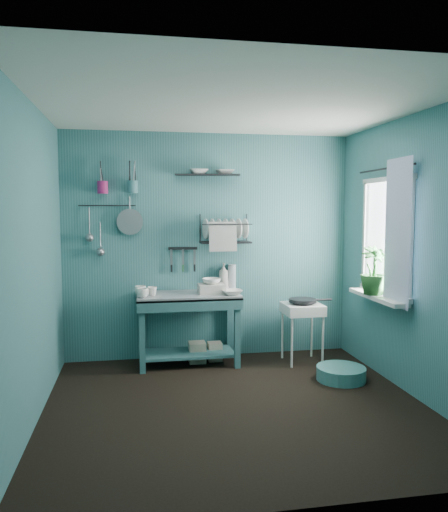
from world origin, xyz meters
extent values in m
plane|color=black|center=(0.00, 0.00, 0.00)|extent=(3.20, 3.20, 0.00)
plane|color=silver|center=(0.00, 0.00, 2.50)|extent=(3.20, 3.20, 0.00)
plane|color=#356B6D|center=(0.00, 1.50, 1.25)|extent=(3.20, 0.00, 3.20)
plane|color=#356B6D|center=(0.00, -1.50, 1.25)|extent=(3.20, 0.00, 3.20)
plane|color=#356B6D|center=(-1.60, 0.00, 1.25)|extent=(0.00, 3.00, 3.00)
plane|color=#356B6D|center=(1.60, 0.00, 1.25)|extent=(0.00, 3.00, 3.00)
cube|color=#2F6062|center=(-0.27, 1.22, 0.38)|extent=(1.14, 0.65, 0.77)
imported|color=white|center=(-0.75, 1.06, 0.82)|extent=(0.12, 0.12, 0.10)
imported|color=white|center=(-0.65, 1.16, 0.81)|extent=(0.14, 0.14, 0.09)
imported|color=white|center=(-0.77, 1.22, 0.82)|extent=(0.17, 0.17, 0.10)
cube|color=beige|center=(-0.02, 1.20, 0.82)|extent=(0.28, 0.22, 0.10)
imported|color=white|center=(-0.02, 1.20, 0.90)|extent=(0.20, 0.19, 0.06)
imported|color=beige|center=(0.15, 1.42, 0.92)|extent=(0.11, 0.12, 0.30)
cylinder|color=#B3BDC7|center=(0.25, 1.44, 0.91)|extent=(0.09, 0.09, 0.28)
imported|color=white|center=(0.18, 1.07, 0.79)|extent=(0.22, 0.22, 0.05)
cube|color=silver|center=(0.96, 1.08, 0.32)|extent=(0.41, 0.41, 0.64)
cylinder|color=black|center=(0.96, 1.08, 0.68)|extent=(0.30, 0.30, 0.03)
cube|color=black|center=(-0.30, 1.47, 1.23)|extent=(0.32, 0.03, 0.03)
cube|color=black|center=(0.16, 1.37, 1.45)|extent=(0.58, 0.31, 0.32)
cube|color=black|center=(-0.03, 1.40, 2.04)|extent=(0.72, 0.27, 0.01)
imported|color=white|center=(-0.13, 1.40, 2.02)|extent=(0.21, 0.21, 0.05)
imported|color=white|center=(0.16, 1.40, 2.10)|extent=(0.22, 0.22, 0.05)
cylinder|color=#A91F62|center=(-1.15, 1.42, 1.89)|extent=(0.11, 0.11, 0.13)
cylinder|color=#3B757C|center=(-0.84, 1.42, 1.90)|extent=(0.11, 0.11, 0.13)
cylinder|color=gray|center=(-0.87, 1.45, 1.53)|extent=(0.28, 0.03, 0.28)
cylinder|color=gray|center=(-1.30, 1.46, 1.53)|extent=(0.01, 0.01, 0.30)
cylinder|color=gray|center=(-1.19, 1.46, 1.38)|extent=(0.01, 0.01, 0.30)
cylinder|color=black|center=(-1.11, 1.47, 1.70)|extent=(0.60, 0.01, 0.01)
plane|color=white|center=(1.59, 0.45, 1.40)|extent=(0.00, 1.10, 1.10)
cube|color=silver|center=(1.50, 0.45, 0.81)|extent=(0.16, 0.95, 0.04)
plane|color=white|center=(1.52, 0.15, 1.45)|extent=(0.00, 1.35, 1.35)
cylinder|color=black|center=(1.54, 0.45, 2.05)|extent=(0.02, 1.05, 0.02)
imported|color=#266028|center=(1.48, 0.50, 1.07)|extent=(0.28, 0.28, 0.48)
cube|color=gray|center=(-0.17, 1.27, 0.11)|extent=(0.18, 0.18, 0.22)
cube|color=gray|center=(0.03, 1.30, 0.10)|extent=(0.15, 0.15, 0.20)
cylinder|color=teal|center=(1.14, 0.45, 0.07)|extent=(0.48, 0.48, 0.13)
camera|label=1|loc=(-0.82, -4.02, 1.66)|focal=35.00mm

